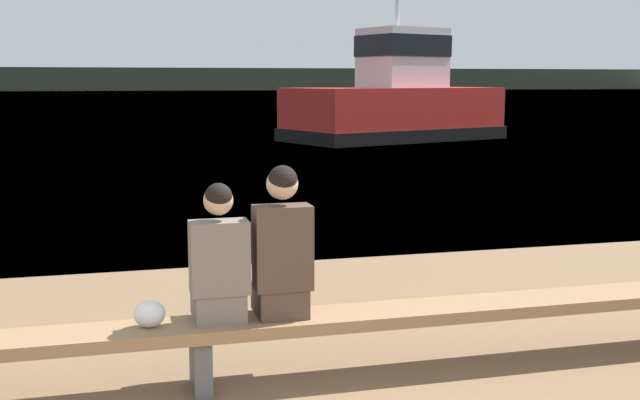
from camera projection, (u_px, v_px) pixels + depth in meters
water_surface at (110, 94)px, 123.75m from camera, size 240.00×240.00×0.00m
far_shoreline at (108, 79)px, 160.94m from camera, size 600.00×12.00×4.51m
bench_main at (200, 334)px, 5.45m from camera, size 8.86×0.44×0.48m
person_left at (219, 264)px, 5.43m from camera, size 0.39×0.43×0.96m
person_right at (282, 251)px, 5.53m from camera, size 0.39×0.43×1.07m
shopping_bag at (150, 314)px, 5.35m from camera, size 0.21×0.16×0.18m
tugboat_red at (395, 105)px, 28.53m from camera, size 8.49×5.98×6.51m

